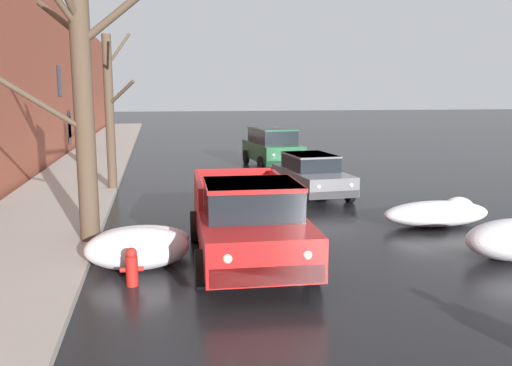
% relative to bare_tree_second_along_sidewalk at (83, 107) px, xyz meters
% --- Properties ---
extents(left_sidewalk_slab, '(3.38, 80.00, 0.16)m').
position_rel_bare_tree_second_along_sidewalk_xyz_m(left_sidewalk_slab, '(-1.53, 6.81, -3.04)').
color(left_sidewalk_slab, '#A8A399').
rests_on(left_sidewalk_slab, ground).
extents(snow_bank_along_left_kerb, '(2.87, 1.17, 0.73)m').
position_rel_bare_tree_second_along_sidewalk_xyz_m(snow_bank_along_left_kerb, '(8.76, 0.29, -2.79)').
color(snow_bank_along_left_kerb, white).
rests_on(snow_bank_along_left_kerb, ground).
extents(snow_bank_mid_block_left, '(2.03, 1.11, 0.83)m').
position_rel_bare_tree_second_along_sidewalk_xyz_m(snow_bank_mid_block_left, '(1.13, -1.79, -2.72)').
color(snow_bank_mid_block_left, white).
rests_on(snow_bank_mid_block_left, ground).
extents(snow_bank_near_corner_right, '(2.15, 1.35, 0.71)m').
position_rel_bare_tree_second_along_sidewalk_xyz_m(snow_bank_near_corner_right, '(8.77, 19.18, -2.79)').
color(snow_bank_near_corner_right, white).
rests_on(snow_bank_near_corner_right, ground).
extents(snow_bank_along_right_kerb, '(2.06, 0.97, 0.62)m').
position_rel_bare_tree_second_along_sidewalk_xyz_m(snow_bank_along_right_kerb, '(1.15, -0.77, -2.82)').
color(snow_bank_along_right_kerb, white).
rests_on(snow_bank_along_right_kerb, ground).
extents(bare_tree_second_along_sidewalk, '(3.70, 2.61, 6.32)m').
position_rel_bare_tree_second_along_sidewalk_xyz_m(bare_tree_second_along_sidewalk, '(0.00, 0.00, 0.00)').
color(bare_tree_second_along_sidewalk, '#4C3D2D').
rests_on(bare_tree_second_along_sidewalk, ground).
extents(bare_tree_mid_block, '(1.08, 2.72, 5.49)m').
position_rel_bare_tree_second_along_sidewalk_xyz_m(bare_tree_mid_block, '(0.05, 6.74, -0.31)').
color(bare_tree_mid_block, '#4C3D2D').
rests_on(bare_tree_mid_block, ground).
extents(pickup_truck_red_approaching_near_lane, '(2.39, 5.28, 1.76)m').
position_rel_bare_tree_second_along_sidewalk_xyz_m(pickup_truck_red_approaching_near_lane, '(3.32, -1.74, -2.24)').
color(pickup_truck_red_approaching_near_lane, red).
rests_on(pickup_truck_red_approaching_near_lane, ground).
extents(sedan_grey_parked_kerbside_close, '(2.06, 3.98, 1.42)m').
position_rel_bare_tree_second_along_sidewalk_xyz_m(sedan_grey_parked_kerbside_close, '(6.60, 4.74, -2.37)').
color(sedan_grey_parked_kerbside_close, slate).
rests_on(sedan_grey_parked_kerbside_close, ground).
extents(suv_green_parked_kerbside_mid, '(2.26, 4.55, 1.82)m').
position_rel_bare_tree_second_along_sidewalk_xyz_m(suv_green_parked_kerbside_mid, '(6.86, 12.01, -2.13)').
color(suv_green_parked_kerbside_mid, '#1E5633').
rests_on(suv_green_parked_kerbside_mid, ground).
extents(fire_hydrant, '(0.42, 0.22, 0.71)m').
position_rel_bare_tree_second_along_sidewalk_xyz_m(fire_hydrant, '(1.04, -2.73, -2.77)').
color(fire_hydrant, '#B21E19').
rests_on(fire_hydrant, ground).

